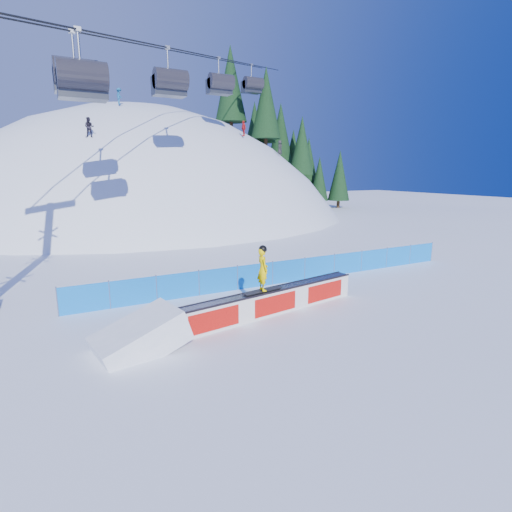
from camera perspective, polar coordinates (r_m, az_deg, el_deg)
ground at (r=17.83m, az=12.51°, el=-7.14°), size 160.00×160.00×0.00m
snow_hill at (r=60.71m, az=-15.29°, el=-11.45°), size 64.00×64.00×64.00m
treeline at (r=64.79m, az=2.89°, el=15.96°), size 17.36×11.90×18.91m
safety_fence at (r=21.13m, az=4.73°, el=-2.15°), size 22.05×0.05×1.30m
chairlift at (r=44.63m, az=-6.83°, el=26.41°), size 40.80×41.70×22.00m
rail_box at (r=16.45m, az=2.19°, el=-6.55°), size 8.88×2.11×1.07m
snow_ramp at (r=14.03m, az=-16.11°, el=-12.76°), size 3.26×2.34×1.86m
snowboarder at (r=15.77m, az=0.97°, el=-1.84°), size 1.82×0.67×1.87m
distant_skiers at (r=44.59m, az=-11.03°, el=18.28°), size 22.28×8.51×6.58m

